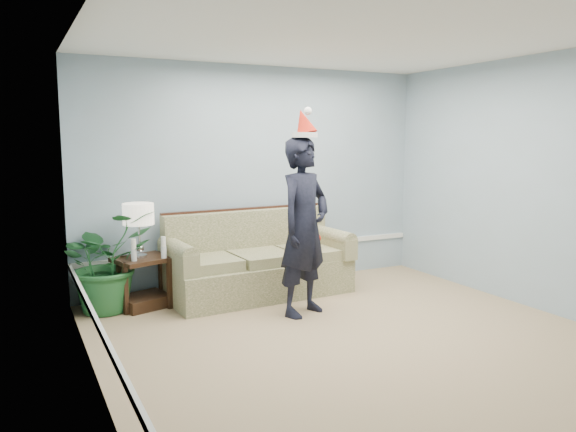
# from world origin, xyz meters

# --- Properties ---
(room_shell) EXTENTS (4.54, 5.04, 2.74)m
(room_shell) POSITION_xyz_m (0.00, 0.00, 1.35)
(room_shell) COLOR tan
(room_shell) RESTS_ON ground
(wainscot_trim) EXTENTS (4.49, 4.99, 0.06)m
(wainscot_trim) POSITION_xyz_m (-1.18, 1.18, 0.45)
(wainscot_trim) COLOR white
(wainscot_trim) RESTS_ON room_shell
(sofa) EXTENTS (2.15, 1.01, 0.99)m
(sofa) POSITION_xyz_m (-0.21, 2.06, 0.35)
(sofa) COLOR #4A582A
(sofa) RESTS_ON room_shell
(side_table) EXTENTS (0.69, 0.63, 0.55)m
(side_table) POSITION_xyz_m (-1.52, 2.12, 0.22)
(side_table) COLOR #311D12
(side_table) RESTS_ON room_shell
(table_lamp) EXTENTS (0.33, 0.33, 0.59)m
(table_lamp) POSITION_xyz_m (-1.55, 2.12, 1.00)
(table_lamp) COLOR silver
(table_lamp) RESTS_ON side_table
(candle_pair) EXTENTS (0.37, 0.06, 0.23)m
(candle_pair) POSITION_xyz_m (-1.49, 1.98, 0.66)
(candle_pair) COLOR silver
(candle_pair) RESTS_ON side_table
(houseplant) EXTENTS (1.20, 1.13, 1.07)m
(houseplant) POSITION_xyz_m (-1.90, 2.17, 0.54)
(houseplant) COLOR #21602E
(houseplant) RESTS_ON room_shell
(man) EXTENTS (0.79, 0.68, 1.84)m
(man) POSITION_xyz_m (-0.07, 1.15, 0.92)
(man) COLOR black
(man) RESTS_ON room_shell
(santa_hat) EXTENTS (0.37, 0.38, 0.31)m
(santa_hat) POSITION_xyz_m (-0.07, 1.17, 1.96)
(santa_hat) COLOR silver
(santa_hat) RESTS_ON man
(teddy_bear) EXTENTS (0.32, 0.33, 0.44)m
(teddy_bear) POSITION_xyz_m (0.32, 1.83, 0.68)
(teddy_bear) COLOR silver
(teddy_bear) RESTS_ON sofa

